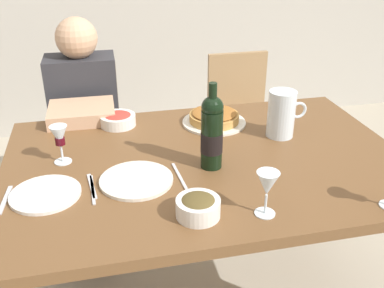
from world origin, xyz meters
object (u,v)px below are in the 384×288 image
at_px(baked_tart, 214,118).
at_px(olive_bowl, 198,206).
at_px(dining_table, 207,179).
at_px(water_pitcher, 281,116).
at_px(chair_left, 89,134).
at_px(diner_left, 86,132).
at_px(wine_bottle, 211,132).
at_px(dinner_plate_left_setting, 136,180).
at_px(dinner_plate_right_setting, 46,194).
at_px(wine_glass_centre, 60,138).
at_px(chair_right, 241,118).
at_px(wine_glass_left_diner, 267,185).
at_px(salad_bowl, 118,119).

relative_size(baked_tart, olive_bowl, 2.06).
xyz_separation_m(dining_table, water_pitcher, (0.35, 0.13, 0.18)).
xyz_separation_m(chair_left, diner_left, (-0.00, -0.24, 0.12)).
height_order(water_pitcher, olive_bowl, water_pitcher).
bearing_deg(wine_bottle, baked_tart, 72.76).
relative_size(olive_bowl, dinner_plate_left_setting, 0.54).
relative_size(water_pitcher, dinner_plate_right_setting, 0.85).
relative_size(wine_bottle, wine_glass_centre, 2.18).
distance_m(water_pitcher, dinner_plate_left_setting, 0.67).
xyz_separation_m(dinner_plate_left_setting, dinner_plate_right_setting, (-0.30, -0.02, 0.00)).
height_order(water_pitcher, chair_right, water_pitcher).
bearing_deg(wine_glass_left_diner, chair_left, 112.80).
distance_m(dinner_plate_left_setting, chair_right, 1.28).
bearing_deg(wine_glass_left_diner, olive_bowl, 169.82).
height_order(wine_bottle, chair_right, wine_bottle).
relative_size(wine_glass_centre, dinner_plate_left_setting, 0.58).
bearing_deg(olive_bowl, wine_bottle, 67.97).
bearing_deg(diner_left, salad_bowl, 120.03).
relative_size(olive_bowl, chair_left, 0.16).
height_order(wine_glass_centre, dinner_plate_right_setting, wine_glass_centre).
bearing_deg(wine_bottle, salad_bowl, 124.37).
bearing_deg(dining_table, baked_tart, 69.95).
bearing_deg(salad_bowl, dining_table, -51.35).
distance_m(wine_bottle, diner_left, 0.89).
relative_size(chair_left, diner_left, 0.75).
distance_m(olive_bowl, wine_glass_centre, 0.60).
relative_size(wine_glass_centre, dinner_plate_right_setting, 0.64).
bearing_deg(dinner_plate_left_setting, dinner_plate_right_setting, -175.83).
bearing_deg(dinner_plate_left_setting, baked_tart, 46.64).
relative_size(dinner_plate_right_setting, diner_left, 0.20).
bearing_deg(dinner_plate_right_setting, diner_left, 80.99).
relative_size(baked_tart, dinner_plate_left_setting, 1.11).
height_order(water_pitcher, dinner_plate_left_setting, water_pitcher).
xyz_separation_m(wine_glass_left_diner, chair_left, (-0.53, 1.27, -0.37)).
distance_m(dining_table, chair_right, 1.03).
height_order(water_pitcher, salad_bowl, water_pitcher).
xyz_separation_m(wine_glass_centre, dinner_plate_left_setting, (0.25, -0.20, -0.09)).
relative_size(dining_table, diner_left, 1.29).
relative_size(wine_glass_centre, chair_right, 0.17).
bearing_deg(wine_bottle, water_pitcher, 28.28).
height_order(salad_bowl, olive_bowl, olive_bowl).
bearing_deg(olive_bowl, dining_table, 71.23).
height_order(dining_table, wine_glass_left_diner, wine_glass_left_diner).
xyz_separation_m(salad_bowl, dinner_plate_left_setting, (0.03, -0.49, -0.02)).
bearing_deg(dinner_plate_left_setting, salad_bowl, 92.96).
bearing_deg(dinner_plate_right_setting, wine_bottle, 6.78).
height_order(wine_bottle, wine_glass_left_diner, wine_bottle).
height_order(olive_bowl, wine_glass_left_diner, wine_glass_left_diner).
xyz_separation_m(baked_tart, chair_left, (-0.56, 0.58, -0.29)).
bearing_deg(salad_bowl, olive_bowl, -75.62).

